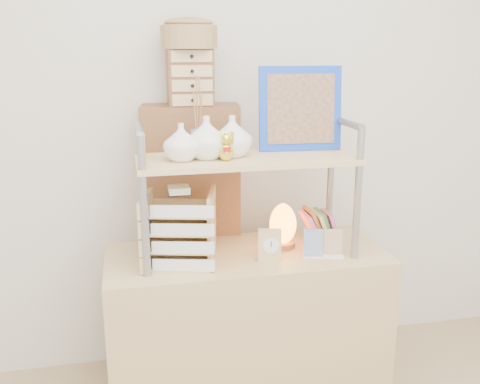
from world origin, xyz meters
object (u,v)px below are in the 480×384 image
object	(u,v)px
letter_tray	(180,232)
salt_lamp	(283,225)
desk	(246,331)
cabinet	(193,243)

from	to	relation	value
letter_tray	salt_lamp	bearing A→B (deg)	9.92
desk	letter_tray	distance (m)	0.58
salt_lamp	letter_tray	bearing A→B (deg)	-170.08
letter_tray	salt_lamp	world-z (taller)	letter_tray
cabinet	salt_lamp	xyz separation A→B (m)	(0.35, -0.33, 0.18)
desk	cabinet	xyz separation A→B (m)	(-0.18, 0.37, 0.30)
desk	salt_lamp	xyz separation A→B (m)	(0.17, 0.04, 0.48)
desk	salt_lamp	bearing A→B (deg)	12.12
cabinet	salt_lamp	bearing A→B (deg)	-35.33
cabinet	letter_tray	distance (m)	0.47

